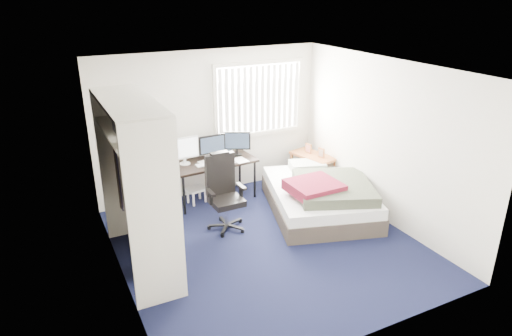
{
  "coord_description": "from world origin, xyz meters",
  "views": [
    {
      "loc": [
        -2.68,
        -5.01,
        3.44
      ],
      "look_at": [
        0.02,
        0.4,
        1.03
      ],
      "focal_mm": 32.0,
      "sensor_mm": 36.0,
      "label": 1
    }
  ],
  "objects": [
    {
      "name": "nightstand",
      "position": [
        1.75,
        1.52,
        0.52
      ],
      "size": [
        0.62,
        0.93,
        0.76
      ],
      "color": "brown",
      "rests_on": "ground"
    },
    {
      "name": "pine_box",
      "position": [
        -1.65,
        0.1,
        0.15
      ],
      "size": [
        0.43,
        0.34,
        0.3
      ],
      "primitive_type": "cube",
      "rotation": [
        0.0,
        0.0,
        -0.09
      ],
      "color": "tan",
      "rests_on": "ground"
    },
    {
      "name": "desk",
      "position": [
        -0.12,
        1.76,
        0.74
      ],
      "size": [
        1.47,
        0.76,
        1.17
      ],
      "color": "black",
      "rests_on": "ground"
    },
    {
      "name": "footstool",
      "position": [
        -0.44,
        1.74,
        0.21
      ],
      "size": [
        0.38,
        0.33,
        0.27
      ],
      "color": "white",
      "rests_on": "ground"
    },
    {
      "name": "office_chair",
      "position": [
        -0.33,
        0.76,
        0.45
      ],
      "size": [
        0.56,
        0.56,
        1.17
      ],
      "color": "black",
      "rests_on": "ground"
    },
    {
      "name": "closet",
      "position": [
        -1.67,
        0.27,
        1.35
      ],
      "size": [
        0.64,
        1.84,
        2.22
      ],
      "color": "beige",
      "rests_on": "ground"
    },
    {
      "name": "ground",
      "position": [
        0.0,
        0.0,
        0.0
      ],
      "size": [
        4.2,
        4.2,
        0.0
      ],
      "primitive_type": "plane",
      "color": "black",
      "rests_on": "ground"
    },
    {
      "name": "window_assembly",
      "position": [
        0.9,
        2.04,
        1.6
      ],
      "size": [
        1.72,
        0.09,
        1.32
      ],
      "color": "white",
      "rests_on": "ground"
    },
    {
      "name": "room_shell",
      "position": [
        0.0,
        0.0,
        1.51
      ],
      "size": [
        4.2,
        4.2,
        4.2
      ],
      "color": "silver",
      "rests_on": "ground"
    },
    {
      "name": "bed",
      "position": [
        1.25,
        0.52,
        0.28
      ],
      "size": [
        2.04,
        2.38,
        0.67
      ],
      "color": "#3B322A",
      "rests_on": "ground"
    }
  ]
}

